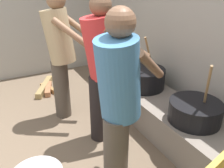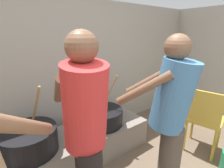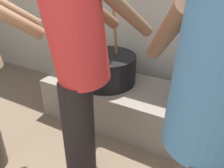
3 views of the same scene
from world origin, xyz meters
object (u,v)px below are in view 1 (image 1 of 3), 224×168
Objects in this scene: cook_in_tan_shirt at (60,51)px; cooking_pot_secondary at (195,111)px; cooking_pot_main at (143,78)px; cook_in_red_shirt at (101,64)px; cook_in_blue_shirt at (119,100)px.

cooking_pot_secondary is at bearing 36.95° from cook_in_tan_shirt.
cooking_pot_main reaches higher than cooking_pot_secondary.
cook_in_red_shirt reaches higher than cooking_pot_main.
cook_in_tan_shirt is at bearing -111.55° from cooking_pot_main.
cooking_pot_secondary is 1.05m from cook_in_red_shirt.
cooking_pot_main is 0.87m from cook_in_red_shirt.
cooking_pot_secondary is 0.43× the size of cook_in_blue_shirt.
cooking_pot_secondary is (0.89, 0.00, -0.02)m from cooking_pot_main.
cook_in_red_shirt reaches higher than cook_in_blue_shirt.
cooking_pot_secondary is 1.01m from cook_in_blue_shirt.
cooking_pot_main is at bearing 68.45° from cook_in_tan_shirt.
cook_in_blue_shirt is at bearing 1.44° from cook_in_tan_shirt.
cook_in_blue_shirt is (0.72, -0.20, -0.02)m from cook_in_red_shirt.
cook_in_tan_shirt is 1.36m from cook_in_blue_shirt.
cooking_pot_secondary is at bearing 95.21° from cook_in_blue_shirt.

